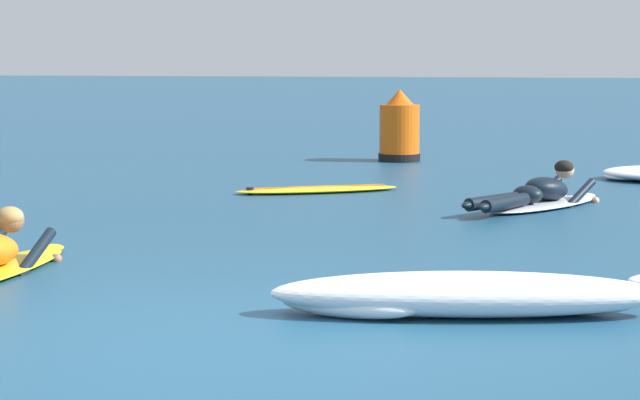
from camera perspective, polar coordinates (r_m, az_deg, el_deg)
ground_plane at (r=17.06m, az=3.73°, el=1.16°), size 120.00×120.00×0.00m
surfer_far at (r=13.68m, az=10.12°, el=0.21°), size 1.62×2.28×0.54m
drifting_surfboard at (r=14.97m, az=-0.20°, el=0.49°), size 2.04×1.33×0.16m
whitewater_mid_right at (r=8.09m, az=6.87°, el=-4.41°), size 2.63×0.94×0.29m
channel_marker_buoy at (r=19.16m, az=3.70°, el=3.16°), size 0.65×0.65×1.12m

